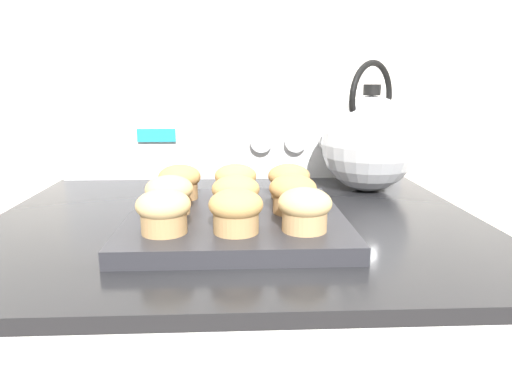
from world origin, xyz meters
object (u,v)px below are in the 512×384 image
at_px(muffin_r0_c0, 164,211).
at_px(muffin_r1_c2, 293,193).
at_px(muffin_r2_c1, 235,181).
at_px(muffin_r0_c1, 234,210).
at_px(tea_kettle, 370,142).
at_px(muffin_r1_c0, 170,194).
at_px(muffin_r1_c1, 235,194).
at_px(muffin_r2_c0, 180,181).
at_px(muffin_r0_c2, 305,209).
at_px(muffin_r2_c2, 289,180).
at_px(muffin_pan, 233,220).

xyz_separation_m(muffin_r0_c0, muffin_r1_c2, (0.17, 0.08, 0.00)).
bearing_deg(muffin_r2_c1, muffin_r0_c1, -90.43).
height_order(muffin_r0_c1, tea_kettle, tea_kettle).
relative_size(muffin_r1_c0, muffin_r1_c1, 1.00).
bearing_deg(muffin_r2_c0, muffin_r1_c2, -27.47).
relative_size(muffin_r1_c0, tea_kettle, 0.28).
distance_m(muffin_r1_c1, tea_kettle, 0.34).
relative_size(muffin_r2_c1, tea_kettle, 0.28).
height_order(muffin_r0_c2, muffin_r2_c1, same).
height_order(muffin_r1_c0, muffin_r2_c2, same).
xyz_separation_m(muffin_r1_c2, muffin_r2_c1, (-0.08, 0.09, 0.00)).
bearing_deg(muffin_r1_c0, muffin_r1_c2, -0.71).
relative_size(muffin_pan, muffin_r0_c2, 4.48).
xyz_separation_m(muffin_r0_c2, muffin_r1_c1, (-0.09, 0.08, 0.00)).
bearing_deg(muffin_r0_c2, muffin_r1_c1, 136.86).
height_order(muffin_pan, muffin_r1_c2, muffin_r1_c2).
bearing_deg(muffin_r2_c1, tea_kettle, 28.42).
height_order(muffin_pan, muffin_r1_c0, muffin_r1_c0).
xyz_separation_m(muffin_pan, muffin_r1_c0, (-0.09, 0.00, 0.04)).
height_order(muffin_r0_c0, muffin_r2_c2, same).
distance_m(muffin_r0_c0, muffin_r1_c0, 0.08).
xyz_separation_m(muffin_r0_c2, muffin_r2_c1, (-0.09, 0.17, 0.00)).
height_order(muffin_pan, muffin_r0_c1, muffin_r0_c1).
distance_m(muffin_r1_c0, muffin_r1_c1, 0.09).
height_order(muffin_r0_c1, muffin_r1_c0, same).
relative_size(muffin_r1_c2, muffin_r2_c2, 1.00).
height_order(muffin_r1_c0, muffin_r1_c2, same).
bearing_deg(muffin_r0_c1, muffin_r2_c1, 89.57).
xyz_separation_m(muffin_r0_c0, muffin_r2_c1, (0.09, 0.17, 0.00)).
bearing_deg(muffin_r0_c1, muffin_r1_c0, 135.93).
xyz_separation_m(muffin_r1_c1, muffin_r2_c2, (0.09, 0.09, 0.00)).
relative_size(muffin_r0_c0, muffin_r2_c1, 1.00).
bearing_deg(muffin_r2_c2, muffin_r1_c1, -134.70).
relative_size(muffin_pan, muffin_r2_c1, 4.48).
height_order(muffin_r0_c2, muffin_r2_c2, same).
height_order(muffin_r1_c2, muffin_r2_c2, same).
height_order(muffin_r0_c1, muffin_r1_c1, same).
bearing_deg(tea_kettle, muffin_r2_c2, -140.25).
bearing_deg(muffin_r1_c1, muffin_r1_c0, 178.00).
height_order(muffin_r0_c1, muffin_r2_c0, same).
bearing_deg(muffin_r2_c0, muffin_r1_c0, -92.93).
relative_size(muffin_r0_c2, muffin_r2_c1, 1.00).
bearing_deg(muffin_r1_c1, tea_kettle, 41.75).
distance_m(muffin_r0_c0, muffin_r2_c0, 0.17).
relative_size(muffin_pan, muffin_r1_c1, 4.48).
bearing_deg(muffin_r0_c0, muffin_r0_c1, -1.38).
xyz_separation_m(muffin_r1_c0, muffin_r2_c2, (0.18, 0.08, 0.00)).
height_order(muffin_r0_c1, muffin_r2_c2, same).
distance_m(muffin_r0_c1, muffin_r2_c2, 0.19).
bearing_deg(muffin_r1_c2, muffin_pan, 179.02).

